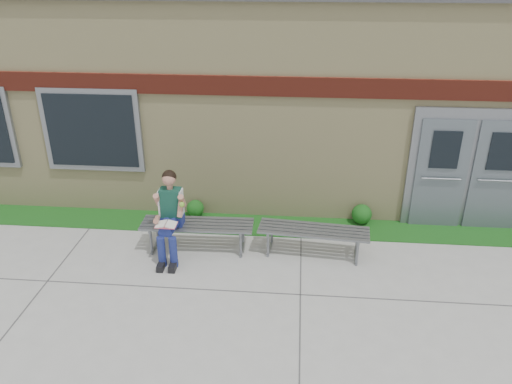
# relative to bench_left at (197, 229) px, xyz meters

# --- Properties ---
(ground) EXTENTS (80.00, 80.00, 0.00)m
(ground) POSITION_rel_bench_left_xyz_m (0.80, -1.69, -0.39)
(ground) COLOR #9E9E99
(ground) RESTS_ON ground
(grass_strip) EXTENTS (16.00, 0.80, 0.02)m
(grass_strip) POSITION_rel_bench_left_xyz_m (0.80, 0.91, -0.38)
(grass_strip) COLOR #144B14
(grass_strip) RESTS_ON ground
(school_building) EXTENTS (16.20, 6.22, 4.20)m
(school_building) POSITION_rel_bench_left_xyz_m (0.80, 4.30, 1.72)
(school_building) COLOR beige
(school_building) RESTS_ON ground
(bench_left) EXTENTS (1.94, 0.58, 0.50)m
(bench_left) POSITION_rel_bench_left_xyz_m (0.00, 0.00, 0.00)
(bench_left) COLOR slate
(bench_left) RESTS_ON ground
(bench_right) EXTENTS (1.91, 0.69, 0.48)m
(bench_right) POSITION_rel_bench_left_xyz_m (2.00, -0.00, -0.01)
(bench_right) COLOR slate
(bench_right) RESTS_ON ground
(girl) EXTENTS (0.54, 0.89, 1.50)m
(girl) POSITION_rel_bench_left_xyz_m (-0.40, -0.23, 0.40)
(girl) COLOR navy
(girl) RESTS_ON ground
(shrub_mid) EXTENTS (0.34, 0.34, 0.34)m
(shrub_mid) POSITION_rel_bench_left_xyz_m (-0.28, 1.16, -0.20)
(shrub_mid) COLOR #144B14
(shrub_mid) RESTS_ON grass_strip
(shrub_east) EXTENTS (0.38, 0.38, 0.38)m
(shrub_east) POSITION_rel_bench_left_xyz_m (2.95, 1.16, -0.18)
(shrub_east) COLOR #144B14
(shrub_east) RESTS_ON grass_strip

